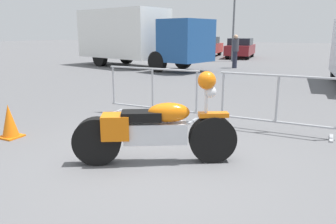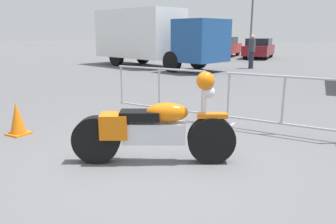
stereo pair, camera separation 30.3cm
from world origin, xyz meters
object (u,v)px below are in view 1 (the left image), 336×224
(crowd_barrier_near, at_px, (153,92))
(parked_car_red, at_px, (206,47))
(street_lamp, at_px, (235,0))
(pedestrian, at_px, (235,50))
(motorcycle, at_px, (155,129))
(box_truck, at_px, (135,36))
(parked_car_silver, at_px, (174,46))
(parked_car_maroon, at_px, (240,48))
(traffic_cone, at_px, (9,122))
(crowd_barrier_far, at_px, (277,103))

(crowd_barrier_near, height_order, parked_car_red, parked_car_red)
(street_lamp, bearing_deg, pedestrian, -72.66)
(motorcycle, xyz_separation_m, crowd_barrier_near, (-1.29, 2.26, 0.06))
(box_truck, distance_m, parked_car_silver, 9.54)
(parked_car_silver, distance_m, street_lamp, 7.40)
(motorcycle, xyz_separation_m, street_lamp, (-3.56, 16.83, 3.22))
(parked_car_maroon, height_order, pedestrian, pedestrian)
(motorcycle, height_order, pedestrian, pedestrian)
(box_truck, distance_m, parked_car_red, 9.28)
(pedestrian, distance_m, traffic_cone, 13.13)
(parked_car_silver, height_order, traffic_cone, parked_car_silver)
(parked_car_silver, relative_size, pedestrian, 2.74)
(crowd_barrier_far, height_order, parked_car_silver, parked_car_silver)
(box_truck, relative_size, parked_car_maroon, 1.88)
(crowd_barrier_near, distance_m, pedestrian, 10.78)
(parked_car_silver, bearing_deg, traffic_cone, -168.31)
(parked_car_silver, height_order, parked_car_maroon, parked_car_silver)
(motorcycle, relative_size, crowd_barrier_near, 0.97)
(motorcycle, height_order, street_lamp, street_lamp)
(parked_car_silver, bearing_deg, crowd_barrier_near, -162.00)
(motorcycle, xyz_separation_m, parked_car_red, (-6.58, 20.37, 0.25))
(traffic_cone, bearing_deg, street_lamp, 92.49)
(box_truck, distance_m, parked_car_maroon, 9.54)
(parked_car_red, bearing_deg, traffic_cone, -175.45)
(crowd_barrier_near, height_order, crowd_barrier_far, same)
(street_lamp, bearing_deg, crowd_barrier_near, -81.13)
(parked_car_maroon, bearing_deg, box_truck, 153.11)
(crowd_barrier_far, distance_m, box_truck, 12.38)
(motorcycle, relative_size, parked_car_maroon, 0.49)
(crowd_barrier_near, relative_size, street_lamp, 0.38)
(motorcycle, bearing_deg, parked_car_maroon, 71.18)
(parked_car_silver, bearing_deg, crowd_barrier_far, -155.56)
(motorcycle, relative_size, parked_car_silver, 0.45)
(parked_car_silver, bearing_deg, parked_car_red, -97.04)
(motorcycle, bearing_deg, crowd_barrier_near, 89.96)
(pedestrian, height_order, street_lamp, street_lamp)
(street_lamp, bearing_deg, traffic_cone, -87.51)
(pedestrian, relative_size, street_lamp, 0.30)
(parked_car_red, distance_m, parked_car_maroon, 2.76)
(crowd_barrier_near, bearing_deg, parked_car_silver, 113.85)
(pedestrian, bearing_deg, street_lamp, -94.15)
(parked_car_silver, xyz_separation_m, traffic_cone, (6.50, -20.55, -0.48))
(parked_car_red, xyz_separation_m, traffic_cone, (3.76, -20.50, -0.46))
(parked_car_maroon, bearing_deg, crowd_barrier_far, -169.71)
(crowd_barrier_near, height_order, traffic_cone, crowd_barrier_near)
(parked_car_red, xyz_separation_m, pedestrian, (4.22, -7.39, 0.17))
(crowd_barrier_near, height_order, parked_car_maroon, parked_car_maroon)
(crowd_barrier_far, distance_m, street_lamp, 15.67)
(parked_car_maroon, distance_m, pedestrian, 7.19)
(crowd_barrier_far, xyz_separation_m, parked_car_maroon, (-5.14, 17.75, 0.15))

